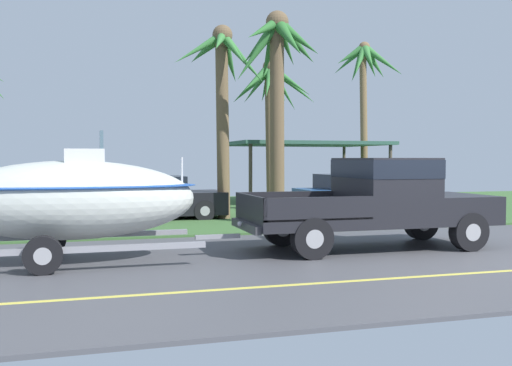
{
  "coord_description": "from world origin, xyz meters",
  "views": [
    {
      "loc": [
        -6.37,
        -10.04,
        1.91
      ],
      "look_at": [
        -2.96,
        1.43,
        1.42
      ],
      "focal_mm": 40.94,
      "sensor_mm": 36.0,
      "label": 1
    }
  ],
  "objects_px": {
    "parked_sedan_far": "(147,199)",
    "carport_awning": "(303,145)",
    "palm_tree_far_left": "(277,67)",
    "palm_tree_far_right": "(365,75)",
    "palm_tree_near_right": "(223,80)",
    "boat_on_trailer": "(71,199)",
    "pickup_truck_towing": "(383,198)",
    "palm_tree_near_left": "(270,98)",
    "parked_sedan_near": "(360,194)"
  },
  "relations": [
    {
      "from": "boat_on_trailer",
      "to": "pickup_truck_towing",
      "type": "bearing_deg",
      "value": 0.0
    },
    {
      "from": "pickup_truck_towing",
      "to": "carport_awning",
      "type": "height_order",
      "value": "carport_awning"
    },
    {
      "from": "parked_sedan_near",
      "to": "palm_tree_near_left",
      "type": "relative_size",
      "value": 0.82
    },
    {
      "from": "palm_tree_near_left",
      "to": "palm_tree_far_right",
      "type": "bearing_deg",
      "value": 33.24
    },
    {
      "from": "pickup_truck_towing",
      "to": "boat_on_trailer",
      "type": "relative_size",
      "value": 0.97
    },
    {
      "from": "boat_on_trailer",
      "to": "parked_sedan_near",
      "type": "distance_m",
      "value": 12.01
    },
    {
      "from": "carport_awning",
      "to": "palm_tree_near_left",
      "type": "xyz_separation_m",
      "value": [
        -2.41,
        -2.93,
        1.64
      ]
    },
    {
      "from": "carport_awning",
      "to": "palm_tree_near_left",
      "type": "relative_size",
      "value": 1.15
    },
    {
      "from": "boat_on_trailer",
      "to": "parked_sedan_far",
      "type": "bearing_deg",
      "value": 73.51
    },
    {
      "from": "parked_sedan_near",
      "to": "palm_tree_near_right",
      "type": "bearing_deg",
      "value": -173.46
    },
    {
      "from": "palm_tree_near_left",
      "to": "palm_tree_far_right",
      "type": "distance_m",
      "value": 6.96
    },
    {
      "from": "parked_sedan_near",
      "to": "carport_awning",
      "type": "distance_m",
      "value": 4.97
    },
    {
      "from": "pickup_truck_towing",
      "to": "boat_on_trailer",
      "type": "bearing_deg",
      "value": 180.0
    },
    {
      "from": "carport_awning",
      "to": "palm_tree_near_right",
      "type": "height_order",
      "value": "palm_tree_near_right"
    },
    {
      "from": "parked_sedan_far",
      "to": "palm_tree_near_left",
      "type": "distance_m",
      "value": 6.07
    },
    {
      "from": "palm_tree_far_left",
      "to": "palm_tree_far_right",
      "type": "distance_m",
      "value": 10.62
    },
    {
      "from": "parked_sedan_near",
      "to": "palm_tree_near_left",
      "type": "distance_m",
      "value": 4.73
    },
    {
      "from": "parked_sedan_near",
      "to": "parked_sedan_far",
      "type": "height_order",
      "value": "same"
    },
    {
      "from": "parked_sedan_near",
      "to": "carport_awning",
      "type": "xyz_separation_m",
      "value": [
        -0.36,
        4.61,
        1.82
      ]
    },
    {
      "from": "parked_sedan_far",
      "to": "palm_tree_far_left",
      "type": "distance_m",
      "value": 5.74
    },
    {
      "from": "boat_on_trailer",
      "to": "carport_awning",
      "type": "distance_m",
      "value": 15.1
    },
    {
      "from": "palm_tree_near_left",
      "to": "palm_tree_near_right",
      "type": "bearing_deg",
      "value": -135.5
    },
    {
      "from": "parked_sedan_far",
      "to": "carport_awning",
      "type": "height_order",
      "value": "carport_awning"
    },
    {
      "from": "pickup_truck_towing",
      "to": "palm_tree_near_right",
      "type": "distance_m",
      "value": 7.76
    },
    {
      "from": "pickup_truck_towing",
      "to": "parked_sedan_near",
      "type": "relative_size",
      "value": 1.23
    },
    {
      "from": "palm_tree_near_left",
      "to": "palm_tree_far_left",
      "type": "bearing_deg",
      "value": -105.29
    },
    {
      "from": "palm_tree_near_left",
      "to": "palm_tree_far_right",
      "type": "xyz_separation_m",
      "value": [
        5.67,
        3.72,
        1.56
      ]
    },
    {
      "from": "pickup_truck_towing",
      "to": "carport_awning",
      "type": "distance_m",
      "value": 12.33
    },
    {
      "from": "boat_on_trailer",
      "to": "palm_tree_near_left",
      "type": "height_order",
      "value": "palm_tree_near_left"
    },
    {
      "from": "parked_sedan_far",
      "to": "palm_tree_near_right",
      "type": "bearing_deg",
      "value": -9.83
    },
    {
      "from": "parked_sedan_far",
      "to": "pickup_truck_towing",
      "type": "bearing_deg",
      "value": -59.13
    },
    {
      "from": "parked_sedan_far",
      "to": "palm_tree_far_left",
      "type": "height_order",
      "value": "palm_tree_far_left"
    },
    {
      "from": "boat_on_trailer",
      "to": "palm_tree_far_left",
      "type": "relative_size",
      "value": 0.94
    },
    {
      "from": "palm_tree_near_right",
      "to": "parked_sedan_far",
      "type": "bearing_deg",
      "value": 170.17
    },
    {
      "from": "parked_sedan_near",
      "to": "palm_tree_far_right",
      "type": "bearing_deg",
      "value": 61.66
    },
    {
      "from": "carport_awning",
      "to": "palm_tree_near_right",
      "type": "relative_size",
      "value": 1.04
    },
    {
      "from": "palm_tree_near_right",
      "to": "palm_tree_far_left",
      "type": "xyz_separation_m",
      "value": [
        1.12,
        -2.05,
        0.14
      ]
    },
    {
      "from": "parked_sedan_far",
      "to": "palm_tree_near_right",
      "type": "height_order",
      "value": "palm_tree_near_right"
    },
    {
      "from": "pickup_truck_towing",
      "to": "palm_tree_far_right",
      "type": "height_order",
      "value": "palm_tree_far_right"
    },
    {
      "from": "palm_tree_far_left",
      "to": "palm_tree_far_right",
      "type": "xyz_separation_m",
      "value": [
        6.85,
        8.03,
        1.14
      ]
    },
    {
      "from": "carport_awning",
      "to": "palm_tree_far_left",
      "type": "distance_m",
      "value": 8.34
    },
    {
      "from": "palm_tree_near_right",
      "to": "palm_tree_far_right",
      "type": "xyz_separation_m",
      "value": [
        7.98,
        5.98,
        1.28
      ]
    },
    {
      "from": "parked_sedan_near",
      "to": "boat_on_trailer",
      "type": "bearing_deg",
      "value": -142.43
    },
    {
      "from": "parked_sedan_far",
      "to": "carport_awning",
      "type": "xyz_separation_m",
      "value": [
        7.04,
        4.79,
        1.82
      ]
    },
    {
      "from": "boat_on_trailer",
      "to": "palm_tree_near_right",
      "type": "xyz_separation_m",
      "value": [
        4.45,
        6.74,
        3.23
      ]
    },
    {
      "from": "parked_sedan_far",
      "to": "palm_tree_near_left",
      "type": "bearing_deg",
      "value": 21.82
    },
    {
      "from": "pickup_truck_towing",
      "to": "palm_tree_far_left",
      "type": "bearing_deg",
      "value": 99.83
    },
    {
      "from": "parked_sedan_far",
      "to": "palm_tree_far_right",
      "type": "distance_m",
      "value": 12.75
    },
    {
      "from": "boat_on_trailer",
      "to": "carport_awning",
      "type": "relative_size",
      "value": 0.9
    },
    {
      "from": "palm_tree_near_left",
      "to": "carport_awning",
      "type": "bearing_deg",
      "value": 50.63
    }
  ]
}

